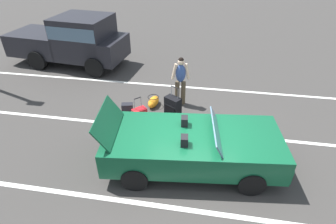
{
  "coord_description": "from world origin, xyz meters",
  "views": [
    {
      "loc": [
        0.24,
        -4.95,
        4.79
      ],
      "look_at": [
        -0.78,
        1.12,
        0.75
      ],
      "focal_mm": 28.89,
      "sensor_mm": 36.0,
      "label": 1
    }
  ],
  "objects": [
    {
      "name": "suitcase_small_carryon",
      "position": [
        -2.14,
        1.73,
        0.25
      ],
      "size": [
        0.38,
        0.27,
        0.5
      ],
      "rotation": [
        0.0,
        0.0,
        1.8
      ],
      "color": "black",
      "rests_on": "ground_plane"
    },
    {
      "name": "suitcase_medium_bright",
      "position": [
        -1.65,
        1.34,
        0.31
      ],
      "size": [
        0.45,
        0.45,
        0.96
      ],
      "rotation": [
        0.0,
        0.0,
        5.5
      ],
      "color": "red",
      "rests_on": "ground_plane"
    },
    {
      "name": "duffel_bag",
      "position": [
        -1.51,
        2.55,
        0.16
      ],
      "size": [
        0.42,
        0.68,
        0.34
      ],
      "rotation": [
        0.0,
        0.0,
        1.42
      ],
      "color": "orange",
      "rests_on": "ground_plane"
    },
    {
      "name": "parked_pickup_truck_near",
      "position": [
        -5.45,
        5.42,
        1.11
      ],
      "size": [
        5.18,
        2.5,
        2.1
      ],
      "rotation": [
        0.0,
        0.0,
        -0.11
      ],
      "color": "black",
      "rests_on": "ground_plane"
    },
    {
      "name": "lot_line_near",
      "position": [
        0.0,
        -1.36,
        0.0
      ],
      "size": [
        18.0,
        0.12,
        0.01
      ],
      "primitive_type": "cube",
      "color": "silver",
      "rests_on": "ground_plane"
    },
    {
      "name": "convertible_car",
      "position": [
        0.2,
        0.02,
        0.59
      ],
      "size": [
        4.38,
        2.21,
        1.5
      ],
      "rotation": [
        0.0,
        0.0,
        0.11
      ],
      "color": "#0F4C2D",
      "rests_on": "ground_plane"
    },
    {
      "name": "lot_line_mid",
      "position": [
        0.0,
        1.34,
        0.0
      ],
      "size": [
        18.0,
        0.12,
        0.01
      ],
      "primitive_type": "cube",
      "color": "silver",
      "rests_on": "ground_plane"
    },
    {
      "name": "suitcase_large_black",
      "position": [
        -0.76,
        1.92,
        0.37
      ],
      "size": [
        0.56,
        0.49,
        1.07
      ],
      "rotation": [
        0.0,
        0.0,
        4.15
      ],
      "color": "black",
      "rests_on": "ground_plane"
    },
    {
      "name": "traveler_person",
      "position": [
        -0.65,
        2.83,
        0.93
      ],
      "size": [
        0.61,
        0.28,
        1.65
      ],
      "rotation": [
        0.0,
        0.0,
        -1.38
      ],
      "color": "#4C3F2D",
      "rests_on": "ground_plane"
    },
    {
      "name": "ground_plane",
      "position": [
        0.0,
        0.0,
        0.0
      ],
      "size": [
        80.0,
        80.0,
        0.0
      ],
      "primitive_type": "plane",
      "color": "#383533"
    },
    {
      "name": "lot_line_far",
      "position": [
        0.0,
        4.04,
        0.0
      ],
      "size": [
        18.0,
        0.12,
        0.01
      ],
      "primitive_type": "cube",
      "color": "silver",
      "rests_on": "ground_plane"
    }
  ]
}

